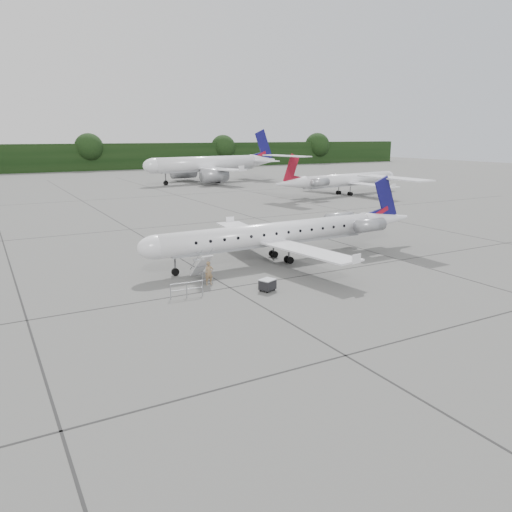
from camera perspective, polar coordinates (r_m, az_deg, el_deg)
ground at (r=36.12m, az=6.92°, el=-3.23°), size 320.00×320.00×0.00m
treeline at (r=159.30m, az=-22.12°, el=10.35°), size 260.00×4.00×8.00m
main_regional_jet at (r=41.63m, az=1.85°, el=3.80°), size 26.24×19.17×6.62m
airstair at (r=36.81m, az=-6.27°, el=-1.21°), size 0.90×2.35×2.08m
passenger at (r=35.70m, az=-5.39°, el=-1.96°), size 0.65×0.45×1.71m
safety_railing at (r=33.22m, az=-7.93°, el=-3.87°), size 2.20×0.22×1.00m
baggage_cart at (r=34.26m, az=1.32°, el=-3.30°), size 1.25×1.15×0.88m
bg_narrowbody at (r=113.97m, az=-5.75°, el=11.26°), size 35.58×27.94×11.65m
bg_regional_right at (r=91.83m, az=10.57°, el=9.23°), size 31.49×25.02×7.45m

